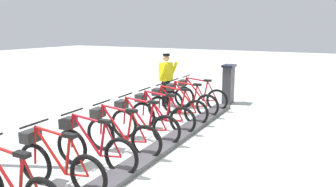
% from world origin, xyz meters
% --- Properties ---
extents(ground_plane, '(60.00, 60.00, 0.00)m').
position_xyz_m(ground_plane, '(0.00, 0.00, 0.00)').
color(ground_plane, silver).
extents(dock_rail_base, '(0.44, 8.80, 0.10)m').
position_xyz_m(dock_rail_base, '(0.00, 0.00, 0.05)').
color(dock_rail_base, '#47474C').
rests_on(dock_rail_base, ground).
extents(payment_kiosk, '(0.36, 0.52, 1.28)m').
position_xyz_m(payment_kiosk, '(0.05, -4.99, 0.67)').
color(payment_kiosk, '#38383D').
rests_on(payment_kiosk, ground).
extents(bike_docked_0, '(1.72, 0.54, 1.02)m').
position_xyz_m(bike_docked_0, '(0.62, -3.80, 0.43)').
color(bike_docked_0, black).
rests_on(bike_docked_0, ground).
extents(bike_docked_1, '(1.72, 0.54, 1.02)m').
position_xyz_m(bike_docked_1, '(0.62, -3.00, 0.43)').
color(bike_docked_1, black).
rests_on(bike_docked_1, ground).
extents(bike_docked_2, '(1.72, 0.54, 1.02)m').
position_xyz_m(bike_docked_2, '(0.62, -2.20, 0.43)').
color(bike_docked_2, black).
rests_on(bike_docked_2, ground).
extents(bike_docked_3, '(1.72, 0.54, 1.02)m').
position_xyz_m(bike_docked_3, '(0.62, -1.40, 0.43)').
color(bike_docked_3, black).
rests_on(bike_docked_3, ground).
extents(bike_docked_4, '(1.72, 0.54, 1.02)m').
position_xyz_m(bike_docked_4, '(0.62, -0.60, 0.43)').
color(bike_docked_4, black).
rests_on(bike_docked_4, ground).
extents(bike_docked_5, '(1.72, 0.54, 1.02)m').
position_xyz_m(bike_docked_5, '(0.62, 0.20, 0.43)').
color(bike_docked_5, black).
rests_on(bike_docked_5, ground).
extents(bike_docked_6, '(1.72, 0.54, 1.02)m').
position_xyz_m(bike_docked_6, '(0.62, 1.00, 0.43)').
color(bike_docked_6, black).
rests_on(bike_docked_6, ground).
extents(bike_docked_7, '(1.72, 0.54, 1.02)m').
position_xyz_m(bike_docked_7, '(0.62, 1.80, 0.43)').
color(bike_docked_7, black).
rests_on(bike_docked_7, ground).
extents(bike_docked_8, '(1.72, 0.54, 1.02)m').
position_xyz_m(bike_docked_8, '(0.62, 2.60, 0.43)').
color(bike_docked_8, black).
rests_on(bike_docked_8, ground).
extents(worker_near_rack, '(0.53, 0.67, 1.66)m').
position_xyz_m(worker_near_rack, '(1.69, -3.73, 0.91)').
color(worker_near_rack, white).
rests_on(worker_near_rack, ground).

